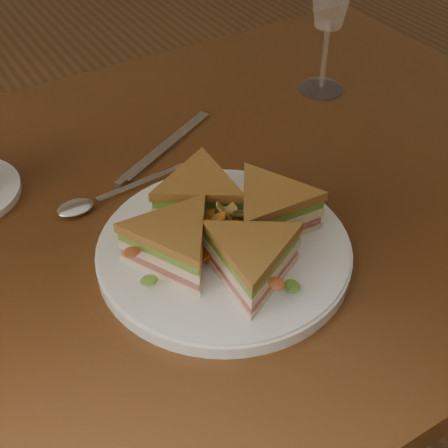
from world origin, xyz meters
The scene contains 6 objects.
table centered at (0.00, 0.00, 0.65)m, with size 1.20×0.80×0.75m.
plate centered at (-0.01, -0.11, 0.76)m, with size 0.30×0.30×0.02m, color white.
sandwich_wedges centered at (-0.01, -0.11, 0.80)m, with size 0.25×0.25×0.06m.
crisps_mound centered at (-0.01, -0.11, 0.79)m, with size 0.09×0.09×0.05m, color #CB681A, non-canonical shape.
spoon centered at (-0.10, 0.06, 0.75)m, with size 0.18×0.03×0.01m.
knife centered at (0.03, 0.12, 0.75)m, with size 0.20×0.11×0.00m.
Camera 1 is at (-0.28, -0.56, 1.26)m, focal length 50.00 mm.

